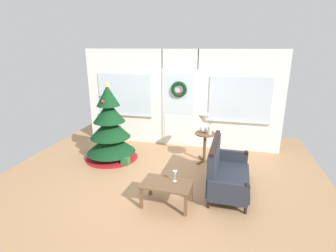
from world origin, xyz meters
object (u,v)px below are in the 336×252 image
object	(u,v)px
side_table	(205,141)
coffee_table	(167,186)
settee_sofa	(224,171)
christmas_tree	(110,131)
table_lamp	(203,121)
wine_glass	(175,174)
flower_vase	(210,129)
gift_box	(125,161)

from	to	relation	value
side_table	coffee_table	bearing A→B (deg)	-103.29
settee_sofa	coffee_table	distance (m)	1.18
settee_sofa	christmas_tree	bearing A→B (deg)	162.43
christmas_tree	coffee_table	size ratio (longest dim) A/B	2.14
settee_sofa	side_table	world-z (taller)	settee_sofa
table_lamp	coffee_table	size ratio (longest dim) A/B	0.51
side_table	wine_glass	size ratio (longest dim) A/B	3.60
christmas_tree	flower_vase	size ratio (longest dim) A/B	5.31
christmas_tree	table_lamp	size ratio (longest dim) A/B	4.22
side_table	table_lamp	xyz separation A→B (m)	(-0.06, 0.04, 0.49)
flower_vase	christmas_tree	bearing A→B (deg)	-173.46
table_lamp	coffee_table	distance (m)	2.09
table_lamp	gift_box	distance (m)	2.01
settee_sofa	flower_vase	distance (m)	1.26
christmas_tree	flower_vase	world-z (taller)	christmas_tree
christmas_tree	gift_box	size ratio (longest dim) A/B	10.44
table_lamp	wine_glass	xyz separation A→B (m)	(-0.27, -1.86, -0.44)
table_lamp	coffee_table	world-z (taller)	table_lamp
settee_sofa	table_lamp	bearing A→B (deg)	113.64
christmas_tree	table_lamp	xyz separation A→B (m)	(2.15, 0.37, 0.30)
settee_sofa	table_lamp	world-z (taller)	table_lamp
christmas_tree	gift_box	xyz separation A→B (m)	(0.47, -0.27, -0.59)
settee_sofa	wine_glass	size ratio (longest dim) A/B	7.73
side_table	gift_box	size ratio (longest dim) A/B	3.94
gift_box	coffee_table	bearing A→B (deg)	-45.49
coffee_table	gift_box	size ratio (longest dim) A/B	4.87
side_table	gift_box	distance (m)	1.89
flower_vase	wine_glass	bearing A→B (deg)	-103.73
coffee_table	wine_glass	bearing A→B (deg)	36.82
table_lamp	coffee_table	xyz separation A→B (m)	(-0.39, -1.95, -0.64)
flower_vase	side_table	bearing A→B (deg)	149.04
settee_sofa	table_lamp	size ratio (longest dim) A/B	3.43
christmas_tree	coffee_table	xyz separation A→B (m)	(1.76, -1.59, -0.33)
table_lamp	settee_sofa	bearing A→B (deg)	-66.36
table_lamp	flower_vase	xyz separation A→B (m)	(0.16, -0.10, -0.17)
coffee_table	wine_glass	world-z (taller)	wine_glass
settee_sofa	gift_box	world-z (taller)	settee_sofa
settee_sofa	side_table	size ratio (longest dim) A/B	2.15
coffee_table	gift_box	world-z (taller)	coffee_table
flower_vase	wine_glass	xyz separation A→B (m)	(-0.43, -1.76, -0.27)
christmas_tree	side_table	distance (m)	2.24
table_lamp	flower_vase	distance (m)	0.25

